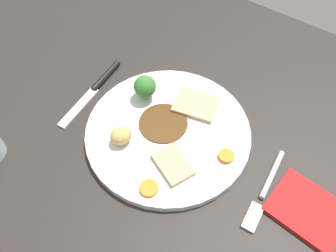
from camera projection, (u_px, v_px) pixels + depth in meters
The scene contains 12 objects.
dining_table at pixel (185, 136), 60.31cm from camera, with size 120.00×84.00×3.60cm, color #2B2623.
dinner_plate at pixel (168, 132), 57.88cm from camera, with size 28.86×28.86×1.40cm, color white.
gravy_pool at pixel (163, 123), 57.93cm from camera, with size 8.62×8.62×0.30cm, color #563819.
meat_slice_main at pixel (173, 164), 52.81cm from camera, with size 6.59×4.47×0.80cm, color tan.
meat_slice_under at pixel (196, 105), 60.02cm from camera, with size 7.63×5.88×0.80cm, color tan.
roast_potato_left at pixel (121, 136), 54.64cm from camera, with size 3.60×3.09×3.09cm, color #D8B260.
carrot_coin_front at pixel (226, 156), 53.80cm from camera, with size 2.67×2.67×0.69cm, color orange.
carrot_coin_back at pixel (149, 188), 50.50cm from camera, with size 2.89×2.89×0.58cm, color orange.
broccoli_floret at pixel (145, 87), 59.43cm from camera, with size 4.06×4.06×4.88cm.
fork at pixel (265, 191), 51.65cm from camera, with size 2.93×15.32×0.90cm.
knife at pixel (96, 87), 64.45cm from camera, with size 3.85×18.53×1.20cm.
folded_napkin at pixel (307, 210), 49.86cm from camera, with size 11.00×9.00×0.80cm, color red.
Camera 1 is at (-17.37, 28.93, 51.92)cm, focal length 35.17 mm.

